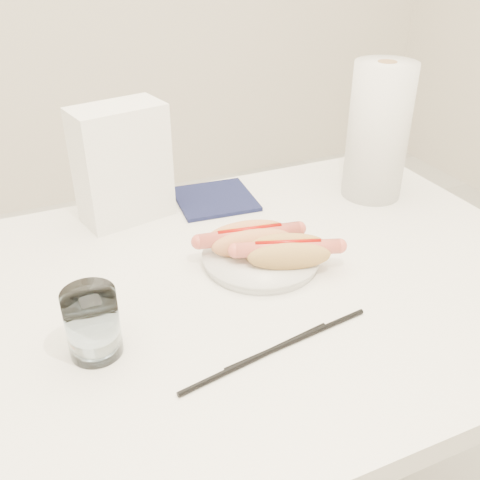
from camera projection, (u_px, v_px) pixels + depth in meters
name	position (u px, v px, depth m)	size (l,w,h in m)	color
table	(225.00, 313.00, 0.95)	(1.20, 0.80, 0.75)	white
plate	(261.00, 259.00, 0.98)	(0.20, 0.20, 0.02)	silver
hotdog_left	(250.00, 239.00, 0.97)	(0.19, 0.09, 0.05)	tan
hotdog_right	(288.00, 252.00, 0.94)	(0.18, 0.11, 0.05)	tan
water_glass	(93.00, 323.00, 0.76)	(0.07, 0.07, 0.10)	silver
chopstick_near	(298.00, 339.00, 0.80)	(0.01, 0.01, 0.25)	black
chopstick_far	(257.00, 357.00, 0.77)	(0.01, 0.01, 0.25)	black
napkin_box	(122.00, 164.00, 1.07)	(0.17, 0.10, 0.23)	white
navy_napkin	(215.00, 199.00, 1.19)	(0.16, 0.16, 0.01)	#111638
paper_towel_roll	(378.00, 132.00, 1.15)	(0.13, 0.13, 0.29)	silver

